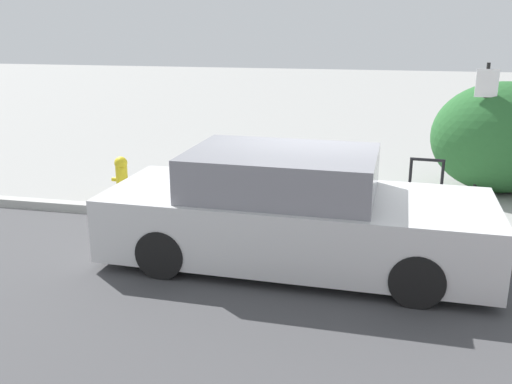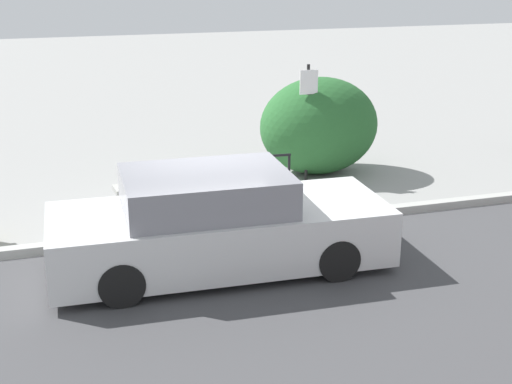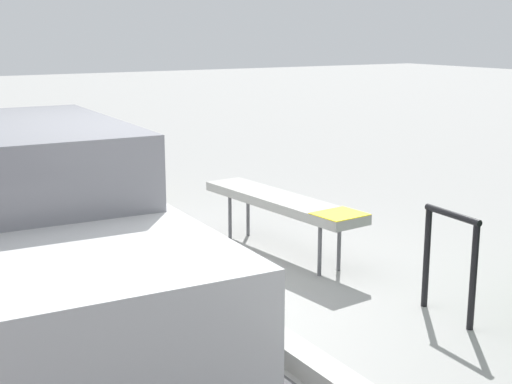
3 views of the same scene
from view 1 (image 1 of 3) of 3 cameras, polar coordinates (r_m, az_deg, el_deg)
name	(u,v)px [view 1 (image 1 of 3)]	position (r m, az deg, el deg)	size (l,w,h in m)	color
ground_plane	(320,229)	(8.51, 6.41, -3.66)	(60.00, 60.00, 0.00)	gray
curb	(320,224)	(8.49, 6.43, -3.25)	(60.00, 0.20, 0.13)	#A8A8A3
bench	(306,174)	(9.51, 5.00, 1.82)	(2.03, 0.61, 0.57)	#515156
bike_rack	(426,178)	(9.70, 16.64, 1.39)	(0.55, 0.08, 0.83)	black
sign_post	(483,118)	(10.38, 21.73, 6.86)	(0.36, 0.08, 2.30)	black
fire_hydrant	(122,177)	(9.95, -13.27, 1.46)	(0.36, 0.22, 0.77)	gold
shrub_hedge	(502,138)	(10.98, 23.39, 5.01)	(2.44, 1.81, 1.96)	#28602D
parked_car_near	(293,213)	(7.10, 3.70, -2.13)	(4.78, 1.95, 1.44)	black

